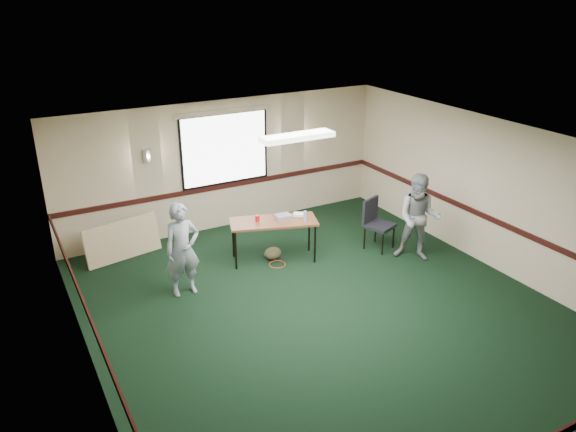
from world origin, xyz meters
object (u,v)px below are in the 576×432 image
person_left (183,250)px  person_right (419,218)px  projector (283,217)px  conference_chair (376,220)px  folding_table (273,224)px

person_left → person_right: bearing=-12.0°
projector → conference_chair: 1.88m
folding_table → person_right: person_right is taller
person_left → projector: bearing=8.9°
folding_table → person_right: bearing=-9.1°
folding_table → person_right: size_ratio=1.03×
person_right → projector: bearing=-164.5°
folding_table → person_left: size_ratio=1.07×
conference_chair → person_left: 3.86m
folding_table → person_left: 1.90m
person_right → folding_table: bearing=-163.2°
conference_chair → person_right: size_ratio=0.60×
folding_table → conference_chair: 2.05m
projector → person_left: size_ratio=0.17×
projector → person_left: bearing=-165.3°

